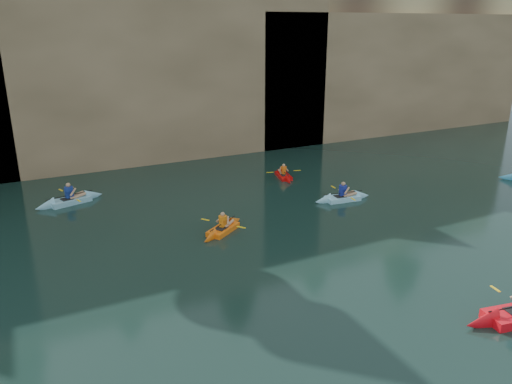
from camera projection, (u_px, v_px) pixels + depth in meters
name	position (u px, v px, depth m)	size (l,w,h in m)	color
ground	(337.00, 354.00, 13.81)	(160.00, 160.00, 0.00)	black
cliff	(105.00, 61.00, 37.26)	(70.00, 16.00, 12.00)	tan
cliff_slab_center	(160.00, 73.00, 31.95)	(24.00, 2.40, 11.40)	#9F8160
cliff_slab_east	(399.00, 72.00, 40.75)	(26.00, 2.40, 9.84)	#9F8160
sea_cave_center	(71.00, 147.00, 30.15)	(3.50, 1.00, 3.20)	black
sea_cave_east	(273.00, 118.00, 35.93)	(5.00, 1.00, 4.50)	black
kayaker_orange	(223.00, 229.00, 21.87)	(2.85, 2.29, 1.14)	orange
kayaker_ltblue_near	(342.00, 198.00, 25.74)	(3.23, 2.45, 1.25)	#97DCFD
kayaker_red_far	(284.00, 175.00, 29.61)	(2.06, 2.92, 1.04)	red
kayaker_ltblue_mid	(70.00, 200.00, 25.33)	(3.62, 2.55, 1.35)	#82BED9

